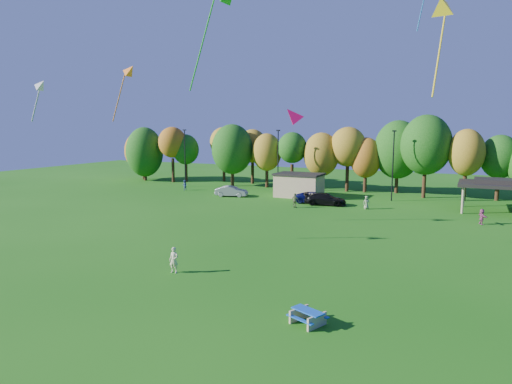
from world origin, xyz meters
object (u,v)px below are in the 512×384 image
at_px(car_a, 233,191).
at_px(car_d, 325,199).
at_px(picnic_table, 308,316).
at_px(car_b, 231,191).
at_px(kite_flyer, 174,260).
at_px(car_c, 314,198).

bearing_deg(car_a, car_d, -104.16).
bearing_deg(car_a, picnic_table, -153.91).
bearing_deg(car_d, car_a, 73.47).
relative_size(car_b, car_d, 0.86).
relative_size(picnic_table, car_d, 0.40).
height_order(kite_flyer, car_d, kite_flyer).
relative_size(picnic_table, kite_flyer, 1.18).
distance_m(picnic_table, kite_flyer, 11.20).
height_order(car_a, car_b, car_a).
relative_size(car_a, car_b, 0.99).
bearing_deg(kite_flyer, car_b, 106.49).
bearing_deg(kite_flyer, car_c, 85.21).
relative_size(kite_flyer, car_d, 0.34).
relative_size(car_a, car_d, 0.85).
bearing_deg(car_d, picnic_table, -174.17).
bearing_deg(kite_flyer, car_d, 81.94).
relative_size(kite_flyer, car_a, 0.40).
distance_m(kite_flyer, car_b, 33.01).
distance_m(picnic_table, car_a, 41.76).
distance_m(car_b, car_d, 13.72).
bearing_deg(car_c, car_d, -132.33).
xyz_separation_m(kite_flyer, car_a, (-12.59, 31.11, -0.12)).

